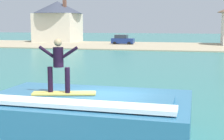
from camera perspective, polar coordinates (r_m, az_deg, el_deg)
name	(u,v)px	position (r m, az deg, el deg)	size (l,w,h in m)	color
ground_plane	(107,134)	(11.15, -0.91, -11.21)	(260.00, 260.00, 0.00)	#307771
wave_crest	(87,116)	(10.69, -4.50, -8.13)	(6.60, 4.14, 1.49)	teal
surfboard	(64,93)	(10.35, -8.40, -4.05)	(2.03, 0.95, 0.06)	#EAD159
surfer	(58,62)	(10.20, -9.42, 1.32)	(1.30, 0.32, 1.69)	black
shoreline_bank	(178,46)	(55.75, 11.60, 4.13)	(120.00, 20.67, 0.16)	tan
car_near_shore	(122,40)	(58.99, 1.86, 5.33)	(4.04, 2.11, 1.86)	navy
house_with_chimney	(58,20)	(68.31, -9.53, 8.74)	(10.22, 10.22, 8.56)	beige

